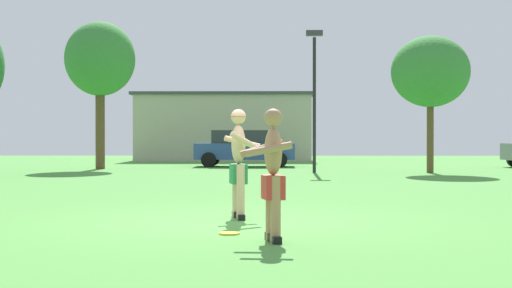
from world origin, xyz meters
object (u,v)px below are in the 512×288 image
object	(u,v)px
tree_behind_players	(430,72)
frisbee	(229,233)
car_blue_mid_lot	(244,148)
tree_right_field	(100,60)
player_in_red	(273,172)
lamp_post	(314,84)
player_with_cap	(239,158)

from	to	relation	value
tree_behind_players	frisbee	bearing A→B (deg)	-110.27
frisbee	car_blue_mid_lot	distance (m)	22.73
frisbee	tree_right_field	size ratio (longest dim) A/B	0.05
player_in_red	lamp_post	world-z (taller)	lamp_post
lamp_post	tree_behind_players	bearing A→B (deg)	-1.67
player_in_red	player_with_cap	bearing A→B (deg)	101.26
player_in_red	frisbee	bearing A→B (deg)	130.06
lamp_post	tree_behind_players	size ratio (longest dim) A/B	1.05
lamp_post	tree_right_field	distance (m)	9.04
frisbee	tree_right_field	world-z (taller)	tree_right_field
frisbee	lamp_post	distance (m)	17.70
tree_right_field	tree_behind_players	world-z (taller)	tree_right_field
tree_behind_players	tree_right_field	bearing A→B (deg)	166.21
tree_behind_players	player_with_cap	bearing A→B (deg)	-112.46
player_with_cap	player_in_red	distance (m)	2.69
frisbee	player_with_cap	bearing A→B (deg)	88.52
car_blue_mid_lot	tree_right_field	distance (m)	7.18
player_with_cap	tree_right_field	size ratio (longest dim) A/B	0.30
frisbee	car_blue_mid_lot	world-z (taller)	car_blue_mid_lot
player_with_cap	lamp_post	xyz separation A→B (m)	(2.13, 15.32, 2.23)
player_in_red	lamp_post	bearing A→B (deg)	84.90
car_blue_mid_lot	tree_right_field	world-z (taller)	tree_right_field
player_with_cap	tree_right_field	distance (m)	19.66
player_in_red	frisbee	size ratio (longest dim) A/B	5.89
player_with_cap	frisbee	xyz separation A→B (m)	(-0.05, -1.95, -0.96)
tree_right_field	car_blue_mid_lot	bearing A→B (deg)	23.31
player_with_cap	tree_right_field	world-z (taller)	tree_right_field
frisbee	tree_behind_players	world-z (taller)	tree_behind_players
frisbee	tree_behind_players	xyz separation A→B (m)	(6.33, 17.15, 3.62)
frisbee	lamp_post	world-z (taller)	lamp_post
player_in_red	lamp_post	distance (m)	18.18
player_in_red	tree_behind_players	size ratio (longest dim) A/B	0.34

